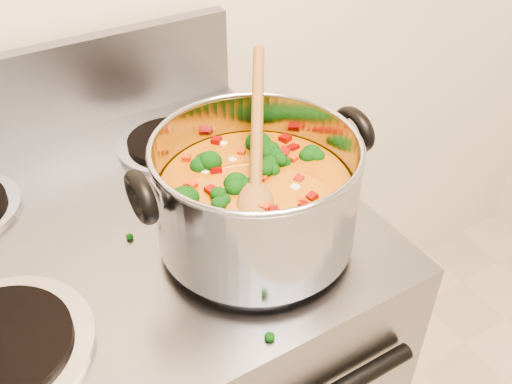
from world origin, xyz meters
TOP-DOWN VIEW (x-y plane):
  - stockpot at (0.11, 1.02)m, footprint 0.33×0.27m
  - wooden_spoon at (0.12, 1.04)m, footprint 0.18×0.27m
  - cooktop_crumbs at (0.08, 1.10)m, footprint 0.38×0.29m

SIDE VIEW (x-z plane):
  - cooktop_crumbs at x=0.08m, z-range 0.92..0.93m
  - stockpot at x=0.11m, z-range 0.92..1.09m
  - wooden_spoon at x=0.12m, z-range 0.98..1.11m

